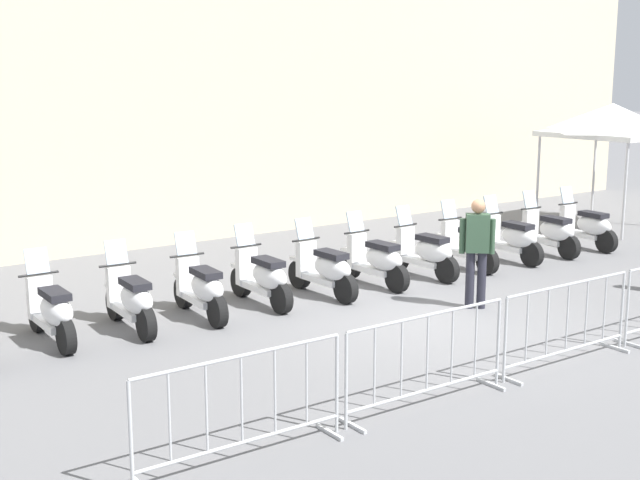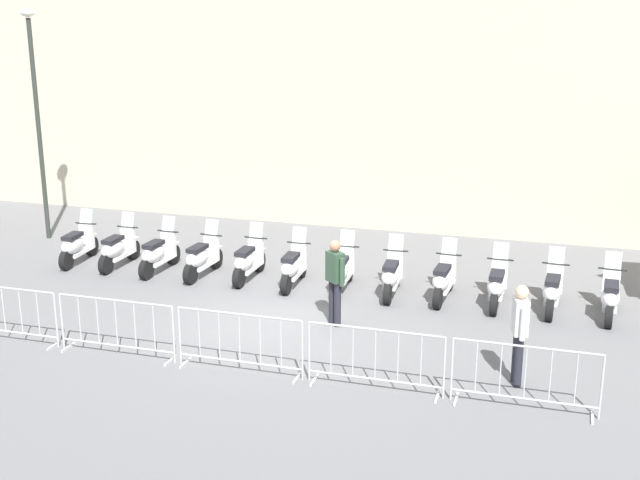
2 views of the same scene
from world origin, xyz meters
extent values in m
plane|color=slate|center=(0.00, 0.00, 0.00)|extent=(120.00, 120.00, 0.00)
cylinder|color=black|center=(-4.83, 3.27, 0.24)|extent=(0.18, 0.49, 0.48)
cylinder|color=black|center=(-4.92, 2.04, 0.24)|extent=(0.18, 0.49, 0.48)
cube|color=white|center=(-4.88, 2.65, 0.28)|extent=(0.35, 0.89, 0.10)
ellipsoid|color=white|center=(-4.90, 2.38, 0.52)|extent=(0.42, 0.87, 0.40)
cube|color=black|center=(-4.90, 2.41, 0.74)|extent=(0.33, 0.62, 0.10)
cube|color=white|center=(-4.84, 3.09, 0.55)|extent=(0.35, 0.17, 0.60)
cylinder|color=black|center=(-4.84, 3.09, 0.88)|extent=(0.56, 0.08, 0.04)
cube|color=silver|center=(-4.84, 3.14, 1.06)|extent=(0.33, 0.16, 0.35)
cube|color=white|center=(-4.83, 3.27, 0.51)|extent=(0.22, 0.33, 0.06)
cylinder|color=black|center=(-3.69, 3.12, 0.24)|extent=(0.19, 0.49, 0.48)
cylinder|color=black|center=(-3.83, 1.89, 0.24)|extent=(0.19, 0.49, 0.48)
cube|color=white|center=(-3.76, 2.50, 0.28)|extent=(0.38, 0.89, 0.10)
ellipsoid|color=white|center=(-3.79, 2.23, 0.52)|extent=(0.45, 0.88, 0.40)
cube|color=black|center=(-3.79, 2.26, 0.74)|extent=(0.35, 0.63, 0.10)
cube|color=white|center=(-3.71, 2.93, 0.55)|extent=(0.35, 0.18, 0.60)
cylinder|color=black|center=(-3.71, 2.93, 0.88)|extent=(0.56, 0.10, 0.04)
cube|color=silver|center=(-3.71, 2.98, 1.06)|extent=(0.33, 0.17, 0.35)
cube|color=white|center=(-3.69, 3.12, 0.51)|extent=(0.23, 0.34, 0.06)
cylinder|color=black|center=(-2.57, 3.04, 0.24)|extent=(0.20, 0.49, 0.48)
cylinder|color=black|center=(-2.72, 1.81, 0.24)|extent=(0.20, 0.49, 0.48)
cube|color=white|center=(-2.65, 2.43, 0.28)|extent=(0.39, 0.90, 0.10)
ellipsoid|color=white|center=(-2.68, 2.15, 0.52)|extent=(0.46, 0.88, 0.40)
cube|color=black|center=(-2.68, 2.18, 0.74)|extent=(0.35, 0.63, 0.10)
cube|color=white|center=(-2.59, 2.86, 0.55)|extent=(0.35, 0.18, 0.60)
cylinder|color=black|center=(-2.59, 2.86, 0.88)|extent=(0.56, 0.11, 0.04)
cube|color=silver|center=(-2.58, 2.91, 1.06)|extent=(0.34, 0.18, 0.35)
cube|color=white|center=(-2.57, 3.04, 0.51)|extent=(0.24, 0.34, 0.06)
cylinder|color=black|center=(-1.48, 3.05, 0.24)|extent=(0.17, 0.49, 0.48)
cylinder|color=black|center=(-1.57, 1.81, 0.24)|extent=(0.17, 0.49, 0.48)
cube|color=white|center=(-1.52, 2.43, 0.28)|extent=(0.34, 0.89, 0.10)
ellipsoid|color=white|center=(-1.54, 2.15, 0.52)|extent=(0.42, 0.86, 0.40)
cube|color=black|center=(-1.54, 2.18, 0.74)|extent=(0.32, 0.62, 0.10)
cube|color=white|center=(-1.49, 2.86, 0.55)|extent=(0.35, 0.16, 0.60)
cylinder|color=black|center=(-1.49, 2.86, 0.88)|extent=(0.56, 0.08, 0.04)
cube|color=silver|center=(-1.49, 2.91, 1.06)|extent=(0.33, 0.16, 0.35)
cube|color=white|center=(-1.48, 3.05, 0.51)|extent=(0.22, 0.33, 0.06)
cylinder|color=black|center=(-0.40, 2.86, 0.24)|extent=(0.15, 0.48, 0.48)
cylinder|color=black|center=(-0.43, 1.62, 0.24)|extent=(0.15, 0.48, 0.48)
cube|color=white|center=(-0.41, 2.24, 0.28)|extent=(0.30, 0.87, 0.10)
ellipsoid|color=white|center=(-0.42, 1.96, 0.52)|extent=(0.38, 0.85, 0.40)
cube|color=black|center=(-0.42, 1.99, 0.74)|extent=(0.29, 0.61, 0.10)
cube|color=white|center=(-0.40, 2.68, 0.55)|extent=(0.34, 0.15, 0.60)
cylinder|color=black|center=(-0.40, 2.68, 0.88)|extent=(0.56, 0.05, 0.04)
cube|color=silver|center=(-0.40, 2.73, 1.06)|extent=(0.32, 0.15, 0.35)
cube|color=white|center=(-0.40, 2.86, 0.51)|extent=(0.21, 0.32, 0.06)
cylinder|color=black|center=(0.72, 2.84, 0.24)|extent=(0.15, 0.48, 0.48)
cylinder|color=black|center=(0.70, 1.60, 0.24)|extent=(0.15, 0.48, 0.48)
cube|color=white|center=(0.71, 2.22, 0.28)|extent=(0.30, 0.87, 0.10)
ellipsoid|color=white|center=(0.70, 1.94, 0.52)|extent=(0.38, 0.85, 0.40)
cube|color=black|center=(0.70, 1.97, 0.74)|extent=(0.29, 0.61, 0.10)
cube|color=white|center=(0.72, 2.65, 0.55)|extent=(0.34, 0.15, 0.60)
cylinder|color=black|center=(0.72, 2.65, 0.88)|extent=(0.56, 0.05, 0.04)
cube|color=silver|center=(0.72, 2.70, 1.06)|extent=(0.32, 0.15, 0.35)
cube|color=white|center=(0.72, 2.84, 0.51)|extent=(0.21, 0.32, 0.06)
cylinder|color=black|center=(1.83, 2.75, 0.24)|extent=(0.14, 0.48, 0.48)
cylinder|color=black|center=(1.82, 1.51, 0.24)|extent=(0.14, 0.48, 0.48)
cube|color=white|center=(1.82, 2.13, 0.28)|extent=(0.29, 0.87, 0.10)
ellipsoid|color=white|center=(1.82, 1.85, 0.52)|extent=(0.37, 0.84, 0.40)
cube|color=black|center=(1.82, 1.88, 0.74)|extent=(0.28, 0.60, 0.10)
cube|color=white|center=(1.83, 2.56, 0.55)|extent=(0.34, 0.14, 0.60)
cylinder|color=black|center=(1.83, 2.56, 0.88)|extent=(0.56, 0.04, 0.04)
cube|color=silver|center=(1.83, 2.61, 1.06)|extent=(0.32, 0.14, 0.35)
cube|color=white|center=(1.83, 2.75, 0.51)|extent=(0.20, 0.32, 0.06)
cylinder|color=black|center=(3.02, 2.72, 0.24)|extent=(0.19, 0.49, 0.48)
cylinder|color=black|center=(2.88, 1.49, 0.24)|extent=(0.19, 0.49, 0.48)
cube|color=white|center=(2.95, 2.10, 0.28)|extent=(0.38, 0.89, 0.10)
ellipsoid|color=white|center=(2.91, 1.83, 0.52)|extent=(0.45, 0.87, 0.40)
cube|color=black|center=(2.92, 1.86, 0.74)|extent=(0.35, 0.63, 0.10)
cube|color=white|center=(2.99, 2.54, 0.55)|extent=(0.35, 0.18, 0.60)
cylinder|color=black|center=(2.99, 2.54, 0.88)|extent=(0.56, 0.10, 0.04)
cube|color=silver|center=(3.00, 2.58, 1.06)|extent=(0.33, 0.17, 0.35)
cube|color=white|center=(3.02, 2.72, 0.51)|extent=(0.23, 0.34, 0.06)
cylinder|color=black|center=(4.10, 2.60, 0.24)|extent=(0.17, 0.49, 0.48)
cylinder|color=black|center=(4.02, 1.37, 0.24)|extent=(0.17, 0.49, 0.48)
cube|color=white|center=(4.06, 1.98, 0.28)|extent=(0.34, 0.89, 0.10)
ellipsoid|color=white|center=(4.04, 1.71, 0.52)|extent=(0.42, 0.86, 0.40)
cube|color=black|center=(4.04, 1.74, 0.74)|extent=(0.32, 0.62, 0.10)
cube|color=white|center=(4.09, 2.42, 0.55)|extent=(0.35, 0.16, 0.60)
cylinder|color=black|center=(4.09, 2.42, 0.88)|extent=(0.56, 0.08, 0.04)
cube|color=silver|center=(4.09, 2.47, 1.06)|extent=(0.33, 0.16, 0.35)
cube|color=white|center=(4.10, 2.60, 0.51)|extent=(0.22, 0.33, 0.06)
cylinder|color=black|center=(5.25, 2.53, 0.24)|extent=(0.19, 0.49, 0.48)
cylinder|color=black|center=(5.11, 1.30, 0.24)|extent=(0.19, 0.49, 0.48)
cube|color=white|center=(5.18, 1.92, 0.28)|extent=(0.38, 0.89, 0.10)
ellipsoid|color=white|center=(5.15, 1.64, 0.52)|extent=(0.45, 0.88, 0.40)
cube|color=black|center=(5.15, 1.67, 0.74)|extent=(0.35, 0.63, 0.10)
cube|color=white|center=(5.23, 2.35, 0.55)|extent=(0.35, 0.18, 0.60)
cylinder|color=black|center=(5.23, 2.35, 0.88)|extent=(0.56, 0.10, 0.04)
cube|color=silver|center=(5.23, 2.40, 1.06)|extent=(0.33, 0.18, 0.35)
cube|color=white|center=(5.25, 2.53, 0.51)|extent=(0.24, 0.34, 0.06)
cylinder|color=black|center=(6.36, 2.42, 0.24)|extent=(0.19, 0.49, 0.48)
cylinder|color=black|center=(6.22, 1.19, 0.24)|extent=(0.19, 0.49, 0.48)
cube|color=white|center=(6.29, 1.80, 0.28)|extent=(0.38, 0.89, 0.10)
ellipsoid|color=white|center=(6.26, 1.53, 0.52)|extent=(0.45, 0.88, 0.40)
cube|color=black|center=(6.27, 1.56, 0.74)|extent=(0.35, 0.63, 0.10)
cube|color=white|center=(6.34, 2.24, 0.55)|extent=(0.35, 0.18, 0.60)
cylinder|color=black|center=(6.34, 2.24, 0.88)|extent=(0.56, 0.10, 0.04)
cube|color=silver|center=(6.35, 2.29, 1.06)|extent=(0.33, 0.18, 0.35)
cube|color=white|center=(6.36, 2.42, 0.51)|extent=(0.24, 0.34, 0.06)
cube|color=#B2B5B7|center=(-3.85, -2.10, 0.02)|extent=(0.07, 0.44, 0.04)
cylinder|color=#B2B5B7|center=(-6.00, -1.95, 0.53)|extent=(0.04, 0.04, 1.05)
cylinder|color=#B2B5B7|center=(-3.76, -2.10, 0.53)|extent=(0.04, 0.04, 1.05)
cylinder|color=#B2B5B7|center=(-4.88, -2.03, 1.05)|extent=(2.25, 0.18, 0.04)
cylinder|color=#B2B5B7|center=(-4.88, -2.03, 0.18)|extent=(2.25, 0.18, 0.04)
cylinder|color=#B2B5B7|center=(-5.63, -1.98, 0.61)|extent=(0.02, 0.02, 0.87)
cylinder|color=#B2B5B7|center=(-5.25, -2.00, 0.61)|extent=(0.02, 0.02, 0.87)
cylinder|color=#B2B5B7|center=(-4.88, -2.03, 0.61)|extent=(0.02, 0.02, 0.87)
cylinder|color=#B2B5B7|center=(-4.51, -2.05, 0.61)|extent=(0.02, 0.02, 0.87)
cylinder|color=#B2B5B7|center=(-4.13, -2.08, 0.61)|extent=(0.02, 0.02, 0.87)
cube|color=#B2B5B7|center=(-3.55, -2.12, 0.02)|extent=(0.07, 0.44, 0.04)
cube|color=#B2B5B7|center=(-1.49, -2.25, 0.02)|extent=(0.07, 0.44, 0.04)
cylinder|color=#B2B5B7|center=(-3.64, -2.11, 0.53)|extent=(0.04, 0.04, 1.05)
cylinder|color=#B2B5B7|center=(-1.40, -2.26, 0.53)|extent=(0.04, 0.04, 1.05)
cylinder|color=#B2B5B7|center=(-2.52, -2.18, 1.05)|extent=(2.25, 0.18, 0.04)
cylinder|color=#B2B5B7|center=(-2.52, -2.18, 0.18)|extent=(2.25, 0.18, 0.04)
cylinder|color=#B2B5B7|center=(-3.27, -2.13, 0.61)|extent=(0.02, 0.02, 0.87)
cylinder|color=#B2B5B7|center=(-2.89, -2.16, 0.61)|extent=(0.02, 0.02, 0.87)
cylinder|color=#B2B5B7|center=(-2.52, -2.18, 0.61)|extent=(0.02, 0.02, 0.87)
cylinder|color=#B2B5B7|center=(-2.14, -2.21, 0.61)|extent=(0.02, 0.02, 0.87)
cylinder|color=#B2B5B7|center=(-1.77, -2.23, 0.61)|extent=(0.02, 0.02, 0.87)
cube|color=#B2B5B7|center=(-1.19, -2.27, 0.02)|extent=(0.07, 0.44, 0.04)
cube|color=#B2B5B7|center=(0.88, -2.41, 0.02)|extent=(0.07, 0.44, 0.04)
cylinder|color=#B2B5B7|center=(-1.28, -2.27, 0.53)|extent=(0.04, 0.04, 1.05)
cylinder|color=#B2B5B7|center=(0.97, -2.41, 0.53)|extent=(0.04, 0.04, 1.05)
cylinder|color=#B2B5B7|center=(-0.15, -2.34, 1.05)|extent=(2.25, 0.18, 0.04)
cylinder|color=#B2B5B7|center=(-0.15, -2.34, 0.18)|extent=(2.25, 0.18, 0.04)
cylinder|color=#B2B5B7|center=(-0.90, -2.29, 0.61)|extent=(0.02, 0.02, 0.87)
cylinder|color=#B2B5B7|center=(-0.53, -2.32, 0.61)|extent=(0.02, 0.02, 0.87)
cylinder|color=#B2B5B7|center=(-0.15, -2.34, 0.61)|extent=(0.02, 0.02, 0.87)
cylinder|color=#B2B5B7|center=(0.22, -2.37, 0.61)|extent=(0.02, 0.02, 0.87)
cylinder|color=#B2B5B7|center=(0.59, -2.39, 0.61)|extent=(0.02, 0.02, 0.87)
cube|color=#B2B5B7|center=(1.18, -2.43, 0.02)|extent=(0.07, 0.44, 0.04)
cylinder|color=#B2B5B7|center=(1.09, -2.42, 0.53)|extent=(0.04, 0.04, 1.05)
cylinder|color=#23232D|center=(1.04, 0.07, 0.45)|extent=(0.14, 0.14, 0.90)
cylinder|color=#23232D|center=(0.91, 0.20, 0.45)|extent=(0.14, 0.14, 0.90)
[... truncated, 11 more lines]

